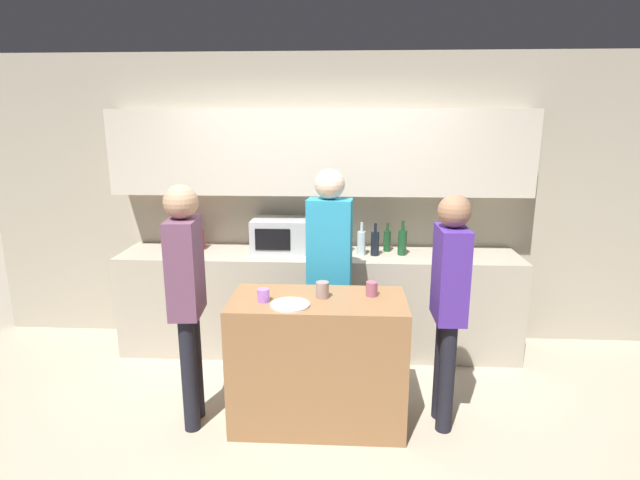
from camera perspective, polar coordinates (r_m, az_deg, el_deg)
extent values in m
plane|color=#BCAD93|center=(3.65, -1.47, -21.72)|extent=(14.00, 14.00, 0.00)
cube|color=#B2A893|center=(4.77, 0.08, 4.47)|extent=(6.40, 0.08, 2.70)
cube|color=beige|center=(4.52, -0.05, 10.01)|extent=(3.74, 0.32, 0.75)
cube|color=#B7AD99|center=(4.67, -0.15, -7.03)|extent=(3.60, 0.62, 0.93)
cube|color=#996B42|center=(3.60, -0.22, -13.65)|extent=(1.20, 0.58, 0.93)
cube|color=#B7BABC|center=(4.59, -4.47, 0.61)|extent=(0.52, 0.38, 0.30)
cube|color=black|center=(4.41, -5.44, 0.05)|extent=(0.31, 0.01, 0.19)
cube|color=#B21E19|center=(4.80, -14.83, 0.02)|extent=(0.26, 0.16, 0.18)
cube|color=black|center=(4.79, -15.46, 1.10)|extent=(0.02, 0.11, 0.01)
cube|color=black|center=(4.76, -14.32, 1.09)|extent=(0.02, 0.11, 0.01)
cylinder|color=#333D4C|center=(4.68, 14.79, -0.83)|extent=(0.14, 0.14, 0.10)
cylinder|color=#38662D|center=(4.65, 14.90, 0.84)|extent=(0.01, 0.01, 0.18)
sphere|color=silver|center=(4.62, 15.00, 2.53)|extent=(0.13, 0.13, 0.13)
cylinder|color=#194723|center=(4.57, 3.19, -0.26)|extent=(0.06, 0.06, 0.17)
cylinder|color=#194723|center=(4.55, 3.21, 1.18)|extent=(0.02, 0.02, 0.07)
cylinder|color=silver|center=(4.45, 4.76, -0.39)|extent=(0.08, 0.08, 0.21)
cylinder|color=silver|center=(4.42, 4.80, 1.48)|extent=(0.03, 0.03, 0.08)
cylinder|color=black|center=(4.45, 6.30, -0.44)|extent=(0.07, 0.07, 0.21)
cylinder|color=black|center=(4.42, 6.35, 1.39)|extent=(0.03, 0.03, 0.08)
cylinder|color=#194723|center=(4.61, 7.68, -0.12)|extent=(0.06, 0.06, 0.19)
cylinder|color=#194723|center=(4.58, 7.73, 1.49)|extent=(0.02, 0.02, 0.07)
cylinder|color=#194723|center=(4.50, 9.38, -0.31)|extent=(0.08, 0.08, 0.22)
cylinder|color=#194723|center=(4.47, 9.45, 1.62)|extent=(0.03, 0.03, 0.09)
cylinder|color=white|center=(3.29, -3.45, -7.39)|extent=(0.26, 0.26, 0.01)
cylinder|color=gray|center=(3.41, 0.28, -5.72)|extent=(0.09, 0.09, 0.11)
cylinder|color=#A1576F|center=(3.47, 5.94, -5.57)|extent=(0.08, 0.08, 0.10)
cylinder|color=#B473E5|center=(3.37, -6.48, -6.29)|extent=(0.08, 0.08, 0.09)
cylinder|color=black|center=(4.10, 2.17, -10.68)|extent=(0.11, 0.11, 0.85)
cylinder|color=black|center=(4.12, -0.08, -10.55)|extent=(0.11, 0.11, 0.85)
cube|color=#2894BD|center=(3.86, 1.09, -0.26)|extent=(0.36, 0.22, 0.67)
sphere|color=beige|center=(3.77, 1.12, 6.41)|extent=(0.23, 0.23, 0.23)
cylinder|color=black|center=(3.78, -14.16, -13.54)|extent=(0.11, 0.11, 0.83)
cylinder|color=black|center=(3.64, -14.70, -14.68)|extent=(0.11, 0.11, 0.83)
cube|color=#704561|center=(3.43, -15.16, -3.04)|extent=(0.22, 0.35, 0.66)
sphere|color=tan|center=(3.34, -15.63, 4.22)|extent=(0.22, 0.22, 0.22)
cylinder|color=black|center=(3.63, 14.24, -15.01)|extent=(0.11, 0.11, 0.80)
cylinder|color=black|center=(3.77, 13.75, -13.86)|extent=(0.11, 0.11, 0.80)
cube|color=#4E2C9A|center=(3.42, 14.68, -3.79)|extent=(0.19, 0.34, 0.63)
sphere|color=#9E7051|center=(3.32, 15.12, 3.20)|extent=(0.22, 0.22, 0.22)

